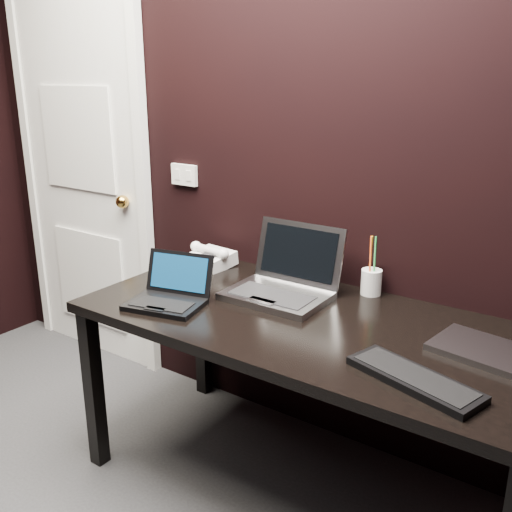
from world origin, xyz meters
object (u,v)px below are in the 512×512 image
Objects in this scene: pen_cup at (371,281)px; silver_laptop at (283,283)px; desk at (308,338)px; desk_phone at (211,257)px; mobile_phone at (172,266)px; closed_laptop at (484,350)px; netbook at (169,295)px; door at (84,176)px; ext_keyboard at (414,379)px.

silver_laptop is at bearing -142.91° from pen_cup.
desk is at bearing -34.83° from silver_laptop.
desk_phone reaches higher than mobile_phone.
pen_cup is at bearing 151.72° from closed_laptop.
netbook is at bearing -49.49° from mobile_phone.
pen_cup is (0.28, 0.21, 0.01)m from silver_laptop.
door is 2.22m from ext_keyboard.
mobile_phone is at bearing 130.51° from netbook.
mobile_phone is (-1.20, 0.30, 0.02)m from ext_keyboard.
door is at bearing 173.38° from desk_phone.
desk_phone is (-0.16, 0.44, 0.00)m from netbook.
ext_keyboard is (0.67, -0.36, -0.04)m from silver_laptop.
pen_cup is at bearing 76.11° from desk.
door is 6.39× the size of closed_laptop.
desk is 0.74m from mobile_phone.
closed_laptop is at bearing -28.28° from pen_cup.
door is at bearing 170.67° from silver_laptop.
netbook is at bearing -166.58° from closed_laptop.
ext_keyboard is at bearing -25.21° from desk.
pen_cup reaches higher than netbook.
silver_laptop is at bearing 175.80° from closed_laptop.
door is 2.28m from closed_laptop.
silver_laptop is at bearing 45.68° from netbook.
desk_phone is at bearing 156.95° from ext_keyboard.
desk_phone is (-1.25, 0.18, 0.03)m from closed_laptop.
netbook is at bearing -26.12° from door.
mobile_phone is (-0.73, 0.08, 0.11)m from desk.
silver_laptop is at bearing 145.17° from desk.
silver_laptop reaches higher than netbook.
door is at bearing 167.18° from desk.
netbook is at bearing -138.11° from pen_cup.
desk_phone is 2.37× the size of mobile_phone.
desk_phone is (-1.14, 0.48, 0.03)m from ext_keyboard.
pen_cup reaches higher than mobile_phone.
closed_laptop is 1.39× the size of pen_cup.
mobile_phone is at bearing 174.09° from desk.
door is 1.03m from desk_phone.
door reaches higher than closed_laptop.
door is 1.00m from mobile_phone.
door is 1.75m from pen_cup.
door is 1.26× the size of desk.
pen_cup is at bearing 6.77° from desk_phone.
pen_cup is (0.75, 0.09, 0.02)m from desk_phone.
netbook is 1.36× the size of pen_cup.
mobile_phone is at bearing -18.07° from door.
silver_laptop is 0.48m from desk_phone.
netbook is 0.78× the size of ext_keyboard.
door is 1.73m from desk.
silver_laptop reaches higher than closed_laptop.
closed_laptop is (0.79, -0.06, -0.04)m from silver_laptop.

